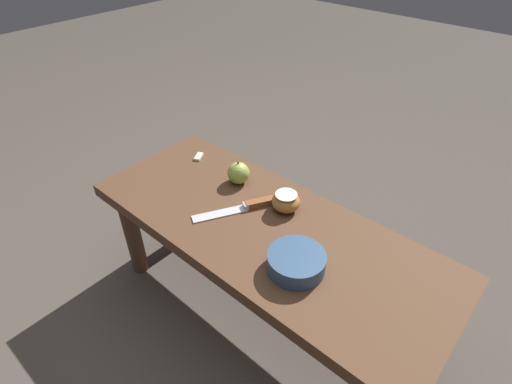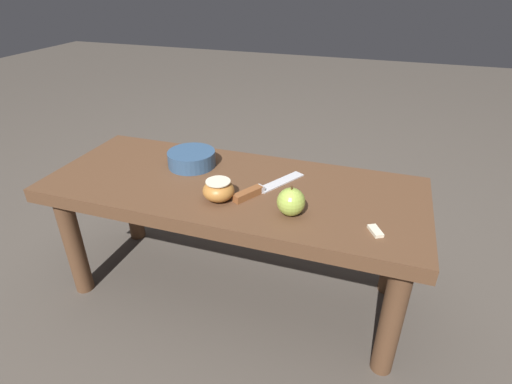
# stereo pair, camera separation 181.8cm
# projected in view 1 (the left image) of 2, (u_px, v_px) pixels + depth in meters

# --- Properties ---
(ground_plane) EXTENTS (8.00, 8.00, 0.00)m
(ground_plane) POSITION_uv_depth(u_px,v_px,m) (263.00, 311.00, 1.36)
(ground_plane) COLOR #4C443D
(wooden_bench) EXTENTS (1.07, 0.43, 0.39)m
(wooden_bench) POSITION_uv_depth(u_px,v_px,m) (265.00, 240.00, 1.15)
(wooden_bench) COLOR brown
(wooden_bench) RESTS_ON ground_plane
(knife) EXTENTS (0.15, 0.23, 0.02)m
(knife) POSITION_uv_depth(u_px,v_px,m) (247.00, 206.00, 1.17)
(knife) COLOR silver
(knife) RESTS_ON wooden_bench
(apple_whole) EXTENTS (0.07, 0.07, 0.08)m
(apple_whole) POSITION_uv_depth(u_px,v_px,m) (238.00, 173.00, 1.26)
(apple_whole) COLOR #9EB747
(apple_whole) RESTS_ON wooden_bench
(apple_cut) EXTENTS (0.08, 0.08, 0.06)m
(apple_cut) POSITION_uv_depth(u_px,v_px,m) (286.00, 202.00, 1.15)
(apple_cut) COLOR #B27233
(apple_cut) RESTS_ON wooden_bench
(apple_slice_near_knife) EXTENTS (0.04, 0.05, 0.01)m
(apple_slice_near_knife) POSITION_uv_depth(u_px,v_px,m) (199.00, 157.00, 1.39)
(apple_slice_near_knife) COLOR beige
(apple_slice_near_knife) RESTS_ON wooden_bench
(bowl) EXTENTS (0.14, 0.14, 0.05)m
(bowl) POSITION_uv_depth(u_px,v_px,m) (296.00, 262.00, 0.98)
(bowl) COLOR #335175
(bowl) RESTS_ON wooden_bench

